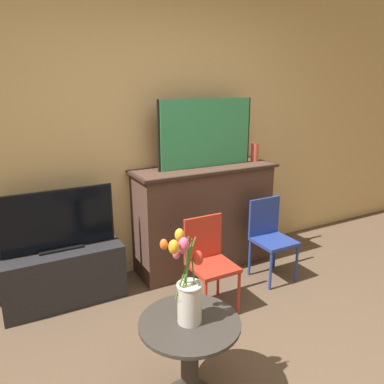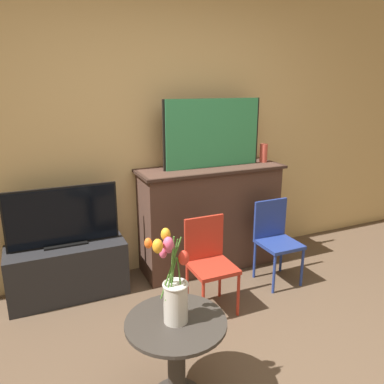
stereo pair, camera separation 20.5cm
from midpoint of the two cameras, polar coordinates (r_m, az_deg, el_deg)
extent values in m
cube|color=tan|center=(3.39, -5.09, 9.90)|extent=(8.00, 0.06, 2.70)
cube|color=#4C3328|center=(3.57, 4.39, -3.94)|extent=(1.30, 0.42, 0.98)
cube|color=#35231C|center=(3.43, 4.64, 3.56)|extent=(1.36, 0.46, 0.02)
cube|color=black|center=(3.40, 4.93, 8.89)|extent=(0.95, 0.02, 0.61)
cube|color=#338E56|center=(3.39, 5.01, 8.87)|extent=(0.91, 0.02, 0.61)
cylinder|color=#CC4C3D|center=(3.72, 12.41, 5.81)|extent=(0.07, 0.07, 0.18)
cube|color=#232326|center=(3.30, -16.64, -11.34)|extent=(0.94, 0.39, 0.45)
cube|color=black|center=(3.21, -16.98, -7.61)|extent=(0.34, 0.12, 0.02)
cube|color=black|center=(3.13, -17.35, -3.59)|extent=(0.87, 0.02, 0.49)
cube|color=black|center=(3.12, -17.33, -3.64)|extent=(0.84, 0.02, 0.46)
cylinder|color=#B22D1E|center=(2.84, 3.87, -16.68)|extent=(0.02, 0.02, 0.35)
cylinder|color=#B22D1E|center=(2.97, 9.10, -15.26)|extent=(0.02, 0.02, 0.35)
cylinder|color=#B22D1E|center=(3.07, 1.22, -13.98)|extent=(0.02, 0.02, 0.35)
cylinder|color=#B22D1E|center=(3.19, 6.15, -12.82)|extent=(0.02, 0.02, 0.35)
cube|color=#B22D1E|center=(2.92, 5.18, -11.44)|extent=(0.33, 0.33, 0.03)
cube|color=#B22D1E|center=(2.96, 3.83, -6.97)|extent=(0.33, 0.02, 0.35)
cylinder|color=navy|center=(3.31, 14.18, -12.11)|extent=(0.02, 0.02, 0.35)
cylinder|color=navy|center=(3.49, 18.09, -10.93)|extent=(0.02, 0.02, 0.35)
cylinder|color=navy|center=(3.52, 11.20, -10.14)|extent=(0.02, 0.02, 0.35)
cylinder|color=navy|center=(3.68, 15.02, -9.15)|extent=(0.02, 0.02, 0.35)
cube|color=navy|center=(3.42, 14.85, -7.70)|extent=(0.33, 0.33, 0.03)
cube|color=navy|center=(3.46, 13.50, -3.94)|extent=(0.33, 0.02, 0.35)
cylinder|color=#332D28|center=(2.24, 0.50, -24.69)|extent=(0.10, 0.10, 0.50)
cylinder|color=#332D28|center=(2.08, 0.51, -19.30)|extent=(0.54, 0.54, 0.02)
cylinder|color=beige|center=(2.02, 0.52, -16.60)|extent=(0.13, 0.13, 0.21)
torus|color=beige|center=(1.96, 0.53, -13.97)|extent=(0.14, 0.14, 0.02)
cylinder|color=#477A2D|center=(1.91, 0.01, -11.89)|extent=(0.08, 0.03, 0.32)
ellipsoid|color=orange|center=(1.80, -1.97, -8.30)|extent=(0.05, 0.05, 0.07)
cylinder|color=#477A2D|center=(1.93, -0.02, -11.36)|extent=(0.03, 0.04, 0.34)
ellipsoid|color=orange|center=(1.87, -0.90, -6.54)|extent=(0.05, 0.05, 0.07)
cylinder|color=#477A2D|center=(1.95, 0.17, -12.17)|extent=(0.01, 0.05, 0.27)
ellipsoid|color=#E0517A|center=(1.92, -0.46, -8.24)|extent=(0.06, 0.06, 0.08)
cylinder|color=#477A2D|center=(1.94, 1.21, -13.01)|extent=(0.03, 0.02, 0.22)
ellipsoid|color=red|center=(1.89, 1.86, -10.06)|extent=(0.06, 0.06, 0.08)
cylinder|color=#477A2D|center=(1.91, -0.11, -11.59)|extent=(0.12, 0.02, 0.33)
ellipsoid|color=orange|center=(1.81, -3.46, -7.84)|extent=(0.04, 0.04, 0.05)
cylinder|color=#477A2D|center=(1.91, 0.09, -12.07)|extent=(0.03, 0.02, 0.32)
ellipsoid|color=#E0517A|center=(1.82, -0.38, -7.98)|extent=(0.05, 0.05, 0.07)
cylinder|color=#477A2D|center=(1.95, 0.02, -12.71)|extent=(0.03, 0.06, 0.23)
ellipsoid|color=#E0517A|center=(1.94, -1.38, -9.35)|extent=(0.04, 0.04, 0.06)
camera|label=1|loc=(0.10, -87.85, 0.62)|focal=35.00mm
camera|label=2|loc=(0.10, 92.15, -0.62)|focal=35.00mm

